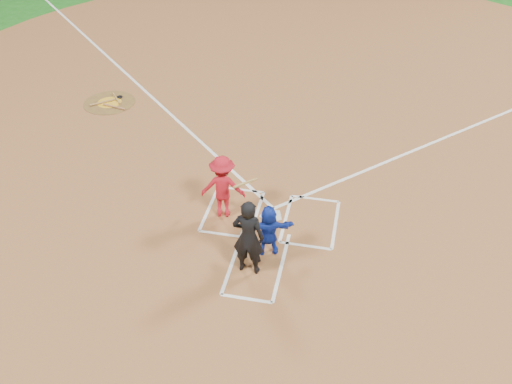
% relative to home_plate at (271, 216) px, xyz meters
% --- Properties ---
extents(ground, '(120.00, 120.00, 0.00)m').
position_rel_home_plate_xyz_m(ground, '(0.00, 0.00, -0.02)').
color(ground, '#165B17').
rests_on(ground, ground).
extents(home_plate_dirt, '(28.00, 28.00, 0.01)m').
position_rel_home_plate_xyz_m(home_plate_dirt, '(0.00, 6.00, -0.01)').
color(home_plate_dirt, brown).
rests_on(home_plate_dirt, ground).
extents(home_plate, '(0.60, 0.60, 0.02)m').
position_rel_home_plate_xyz_m(home_plate, '(0.00, 0.00, 0.00)').
color(home_plate, silver).
rests_on(home_plate, home_plate_dirt).
extents(on_deck_circle, '(1.70, 1.70, 0.01)m').
position_rel_home_plate_xyz_m(on_deck_circle, '(-6.34, 4.74, -0.00)').
color(on_deck_circle, brown).
rests_on(on_deck_circle, home_plate_dirt).
extents(on_deck_logo, '(0.80, 0.80, 0.00)m').
position_rel_home_plate_xyz_m(on_deck_logo, '(-6.34, 4.74, 0.00)').
color(on_deck_logo, gold).
rests_on(on_deck_logo, on_deck_circle).
extents(on_deck_bat_a, '(0.58, 0.69, 0.06)m').
position_rel_home_plate_xyz_m(on_deck_bat_a, '(-6.19, 4.99, 0.03)').
color(on_deck_bat_a, '#A2793B').
rests_on(on_deck_bat_a, on_deck_circle).
extents(on_deck_bat_b, '(0.67, 0.61, 0.06)m').
position_rel_home_plate_xyz_m(on_deck_bat_b, '(-6.54, 4.64, 0.03)').
color(on_deck_bat_b, olive).
rests_on(on_deck_bat_b, on_deck_circle).
extents(on_deck_bat_c, '(0.83, 0.25, 0.06)m').
position_rel_home_plate_xyz_m(on_deck_bat_c, '(-6.04, 4.44, 0.03)').
color(on_deck_bat_c, '#925C35').
rests_on(on_deck_bat_c, on_deck_circle).
extents(bat_weight_donut, '(0.19, 0.19, 0.05)m').
position_rel_home_plate_xyz_m(bat_weight_donut, '(-6.14, 5.14, 0.03)').
color(bat_weight_donut, black).
rests_on(bat_weight_donut, on_deck_circle).
extents(catcher, '(1.25, 0.72, 1.28)m').
position_rel_home_plate_xyz_m(catcher, '(0.17, -1.29, 0.63)').
color(catcher, '#1530B0').
rests_on(catcher, home_plate_dirt).
extents(umpire, '(0.71, 0.48, 1.88)m').
position_rel_home_plate_xyz_m(umpire, '(-0.14, -1.94, 0.93)').
color(umpire, black).
rests_on(umpire, home_plate_dirt).
extents(chalk_markings, '(28.35, 17.32, 0.01)m').
position_rel_home_plate_xyz_m(chalk_markings, '(0.00, 5.29, -0.01)').
color(chalk_markings, white).
rests_on(chalk_markings, home_plate_dirt).
extents(batter_at_plate, '(1.39, 0.92, 1.66)m').
position_rel_home_plate_xyz_m(batter_at_plate, '(-1.17, -0.15, 0.82)').
color(batter_at_plate, red).
rests_on(batter_at_plate, home_plate_dirt).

